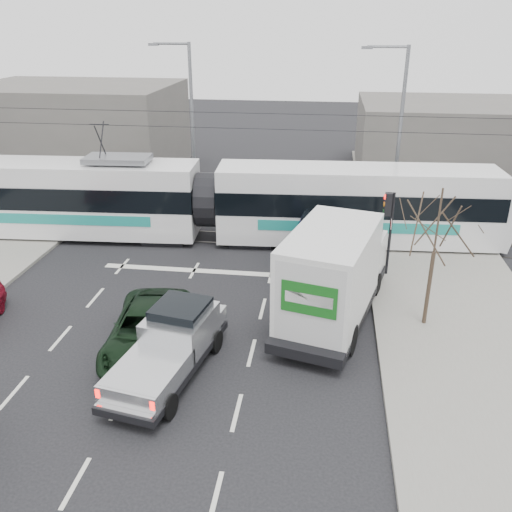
# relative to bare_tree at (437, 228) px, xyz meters

# --- Properties ---
(ground) EXTENTS (120.00, 120.00, 0.00)m
(ground) POSITION_rel_bare_tree_xyz_m (-7.60, -2.50, -3.79)
(ground) COLOR black
(ground) RESTS_ON ground
(sidewalk_right) EXTENTS (6.00, 60.00, 0.15)m
(sidewalk_right) POSITION_rel_bare_tree_xyz_m (1.40, -2.50, -3.72)
(sidewalk_right) COLOR gray
(sidewalk_right) RESTS_ON ground
(rails) EXTENTS (60.00, 1.60, 0.03)m
(rails) POSITION_rel_bare_tree_xyz_m (-7.60, 7.50, -3.78)
(rails) COLOR #33302D
(rails) RESTS_ON ground
(building_left) EXTENTS (14.00, 10.00, 6.00)m
(building_left) POSITION_rel_bare_tree_xyz_m (-21.60, 19.50, -0.79)
(building_left) COLOR #615C58
(building_left) RESTS_ON ground
(building_right) EXTENTS (12.00, 10.00, 5.00)m
(building_right) POSITION_rel_bare_tree_xyz_m (4.40, 21.50, -1.29)
(building_right) COLOR #615C58
(building_right) RESTS_ON ground
(bare_tree) EXTENTS (2.40, 2.40, 5.00)m
(bare_tree) POSITION_rel_bare_tree_xyz_m (0.00, 0.00, 0.00)
(bare_tree) COLOR #47382B
(bare_tree) RESTS_ON ground
(traffic_signal) EXTENTS (0.44, 0.44, 3.60)m
(traffic_signal) POSITION_rel_bare_tree_xyz_m (-1.13, 4.00, -1.05)
(traffic_signal) COLOR black
(traffic_signal) RESTS_ON ground
(street_lamp_near) EXTENTS (2.38, 0.25, 9.00)m
(street_lamp_near) POSITION_rel_bare_tree_xyz_m (-0.29, 11.50, 1.32)
(street_lamp_near) COLOR slate
(street_lamp_near) RESTS_ON ground
(street_lamp_far) EXTENTS (2.38, 0.25, 9.00)m
(street_lamp_far) POSITION_rel_bare_tree_xyz_m (-11.79, 13.50, 1.32)
(street_lamp_far) COLOR slate
(street_lamp_far) RESTS_ON ground
(catenary) EXTENTS (60.00, 0.20, 7.00)m
(catenary) POSITION_rel_bare_tree_xyz_m (-7.60, 7.50, 0.09)
(catenary) COLOR black
(catenary) RESTS_ON ground
(tram) EXTENTS (27.66, 4.36, 5.62)m
(tram) POSITION_rel_bare_tree_xyz_m (-9.48, 7.24, -1.80)
(tram) COLOR silver
(tram) RESTS_ON ground
(silver_pickup) EXTENTS (2.79, 5.67, 1.97)m
(silver_pickup) POSITION_rel_bare_tree_xyz_m (-8.19, -3.75, -2.81)
(silver_pickup) COLOR black
(silver_pickup) RESTS_ON ground
(box_truck) EXTENTS (4.29, 7.76, 3.68)m
(box_truck) POSITION_rel_bare_tree_xyz_m (-3.29, 0.09, -1.97)
(box_truck) COLOR black
(box_truck) RESTS_ON ground
(navy_pickup) EXTENTS (2.34, 5.30, 2.18)m
(navy_pickup) POSITION_rel_bare_tree_xyz_m (-3.94, 4.83, -2.72)
(navy_pickup) COLOR black
(navy_pickup) RESTS_ON ground
(green_car) EXTENTS (2.99, 5.46, 1.45)m
(green_car) POSITION_rel_bare_tree_xyz_m (-9.33, -2.72, -3.07)
(green_car) COLOR black
(green_car) RESTS_ON ground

